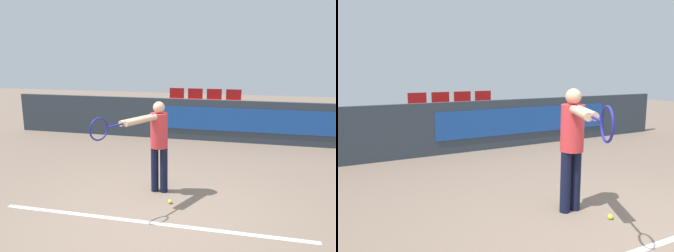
% 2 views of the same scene
% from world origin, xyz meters
% --- Properties ---
extents(ground_plane, '(30.00, 30.00, 0.00)m').
position_xyz_m(ground_plane, '(0.00, 0.00, 0.00)').
color(ground_plane, '#7A6656').
extents(court_baseline, '(4.56, 0.08, 0.01)m').
position_xyz_m(court_baseline, '(0.00, -0.21, 0.00)').
color(court_baseline, white).
rests_on(court_baseline, ground).
extents(barrier_wall, '(10.83, 0.14, 1.13)m').
position_xyz_m(barrier_wall, '(0.04, 4.47, 0.57)').
color(barrier_wall, '#2D3842').
rests_on(barrier_wall, ground).
extents(bleacher_tier_front, '(10.43, 0.93, 0.36)m').
position_xyz_m(bleacher_tier_front, '(0.00, 5.01, 0.18)').
color(bleacher_tier_front, '#9E9E99').
rests_on(bleacher_tier_front, ground).
extents(bleacher_tier_middle, '(10.43, 0.93, 0.72)m').
position_xyz_m(bleacher_tier_middle, '(0.00, 5.95, 0.36)').
color(bleacher_tier_middle, '#9E9E99').
rests_on(bleacher_tier_middle, ground).
extents(stadium_chair_0, '(0.47, 0.40, 0.52)m').
position_xyz_m(stadium_chair_0, '(-0.91, 5.13, 0.60)').
color(stadium_chair_0, '#333333').
rests_on(stadium_chair_0, bleacher_tier_front).
extents(stadium_chair_1, '(0.47, 0.40, 0.52)m').
position_xyz_m(stadium_chair_1, '(-0.30, 5.13, 0.60)').
color(stadium_chair_1, '#333333').
rests_on(stadium_chair_1, bleacher_tier_front).
extents(stadium_chair_2, '(0.47, 0.40, 0.52)m').
position_xyz_m(stadium_chair_2, '(0.30, 5.13, 0.60)').
color(stadium_chair_2, '#333333').
rests_on(stadium_chair_2, bleacher_tier_front).
extents(stadium_chair_3, '(0.47, 0.40, 0.52)m').
position_xyz_m(stadium_chair_3, '(0.91, 5.13, 0.60)').
color(stadium_chair_3, '#333333').
rests_on(stadium_chair_3, bleacher_tier_front).
extents(stadium_chair_4, '(0.47, 0.40, 0.52)m').
position_xyz_m(stadium_chair_4, '(-0.91, 6.06, 0.96)').
color(stadium_chair_4, '#333333').
rests_on(stadium_chair_4, bleacher_tier_middle).
extents(stadium_chair_5, '(0.47, 0.40, 0.52)m').
position_xyz_m(stadium_chair_5, '(-0.30, 6.06, 0.96)').
color(stadium_chair_5, '#333333').
rests_on(stadium_chair_5, bleacher_tier_middle).
extents(stadium_chair_6, '(0.47, 0.40, 0.52)m').
position_xyz_m(stadium_chair_6, '(0.30, 6.06, 0.96)').
color(stadium_chair_6, '#333333').
rests_on(stadium_chair_6, bleacher_tier_middle).
extents(stadium_chair_7, '(0.47, 0.40, 0.52)m').
position_xyz_m(stadium_chair_7, '(0.91, 6.06, 0.96)').
color(stadium_chair_7, '#333333').
rests_on(stadium_chair_7, bleacher_tier_middle).
extents(tennis_player, '(0.77, 1.44, 1.57)m').
position_xyz_m(tennis_player, '(-0.16, 0.80, 0.96)').
color(tennis_player, black).
rests_on(tennis_player, ground).
extents(tennis_ball, '(0.07, 0.07, 0.07)m').
position_xyz_m(tennis_ball, '(0.17, 0.45, 0.03)').
color(tennis_ball, '#CCDB33').
rests_on(tennis_ball, ground).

